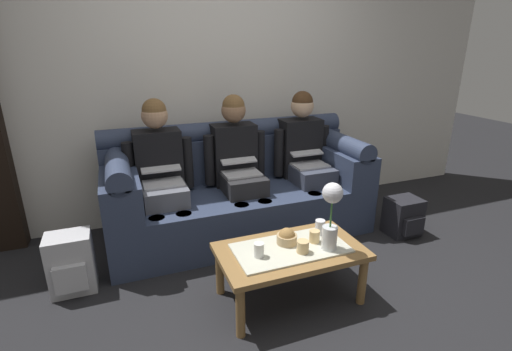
{
  "coord_description": "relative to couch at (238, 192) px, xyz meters",
  "views": [
    {
      "loc": [
        -0.97,
        -1.81,
        1.63
      ],
      "look_at": [
        0.03,
        0.79,
        0.64
      ],
      "focal_mm": 26.36,
      "sensor_mm": 36.0,
      "label": 1
    }
  ],
  "objects": [
    {
      "name": "couch",
      "position": [
        0.0,
        0.0,
        0.0
      ],
      "size": [
        2.25,
        0.88,
        0.96
      ],
      "color": "#2D3851",
      "rests_on": "ground_plane"
    },
    {
      "name": "cup_near_right",
      "position": [
        0.04,
        -1.15,
        0.05
      ],
      "size": [
        0.08,
        0.08,
        0.08
      ],
      "primitive_type": "cylinder",
      "color": "#DBB77A",
      "rests_on": "coffee_table"
    },
    {
      "name": "person_right",
      "position": [
        0.66,
        -0.0,
        0.29
      ],
      "size": [
        0.56,
        0.67,
        1.22
      ],
      "color": "#383D4C",
      "rests_on": "ground_plane"
    },
    {
      "name": "flower_vase",
      "position": [
        0.22,
        -1.17,
        0.27
      ],
      "size": [
        0.13,
        0.13,
        0.45
      ],
      "color": "silver",
      "rests_on": "coffee_table"
    },
    {
      "name": "backpack_left",
      "position": [
        -1.36,
        -0.46,
        -0.16
      ],
      "size": [
        0.29,
        0.26,
        0.42
      ],
      "color": "#B7B7BC",
      "rests_on": "ground_plane"
    },
    {
      "name": "coffee_table",
      "position": [
        -0.0,
        -1.07,
        -0.04
      ],
      "size": [
        0.94,
        0.54,
        0.39
      ],
      "color": "olive",
      "rests_on": "ground_plane"
    },
    {
      "name": "back_wall_patterned",
      "position": [
        -0.0,
        0.53,
        1.08
      ],
      "size": [
        6.0,
        0.12,
        2.9
      ],
      "primitive_type": "cube",
      "color": "silver",
      "rests_on": "ground_plane"
    },
    {
      "name": "backpack_right",
      "position": [
        1.35,
        -0.62,
        -0.2
      ],
      "size": [
        0.29,
        0.28,
        0.34
      ],
      "color": "black",
      "rests_on": "ground_plane"
    },
    {
      "name": "ground_plane",
      "position": [
        -0.0,
        -1.17,
        -0.37
      ],
      "size": [
        14.0,
        14.0,
        0.0
      ],
      "primitive_type": "plane",
      "color": "black"
    },
    {
      "name": "cup_far_center",
      "position": [
        0.27,
        -0.98,
        0.07
      ],
      "size": [
        0.07,
        0.07,
        0.1
      ],
      "primitive_type": "cylinder",
      "color": "silver",
      "rests_on": "coffee_table"
    },
    {
      "name": "snack_bowl",
      "position": [
        0.0,
        -1.01,
        0.06
      ],
      "size": [
        0.13,
        0.13,
        0.11
      ],
      "color": "tan",
      "rests_on": "coffee_table"
    },
    {
      "name": "cup_near_left",
      "position": [
        0.18,
        -1.06,
        0.06
      ],
      "size": [
        0.07,
        0.07,
        0.08
      ],
      "primitive_type": "cylinder",
      "color": "#DBB77A",
      "rests_on": "coffee_table"
    },
    {
      "name": "cup_far_left",
      "position": [
        -0.23,
        -1.1,
        0.06
      ],
      "size": [
        0.06,
        0.06,
        0.09
      ],
      "primitive_type": "cylinder",
      "color": "white",
      "rests_on": "coffee_table"
    },
    {
      "name": "person_middle",
      "position": [
        -0.0,
        -0.0,
        0.29
      ],
      "size": [
        0.56,
        0.67,
        1.22
      ],
      "color": "#232326",
      "rests_on": "ground_plane"
    },
    {
      "name": "person_left",
      "position": [
        -0.66,
        -0.0,
        0.29
      ],
      "size": [
        0.56,
        0.67,
        1.22
      ],
      "color": "#595B66",
      "rests_on": "ground_plane"
    }
  ]
}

